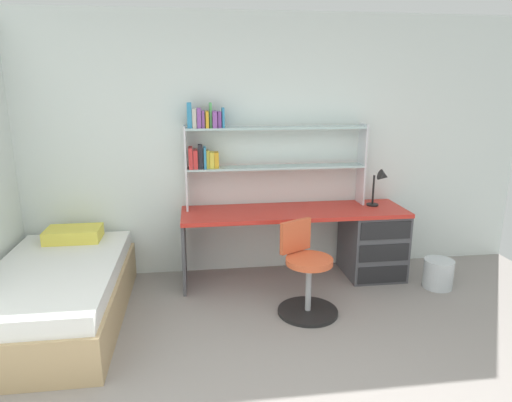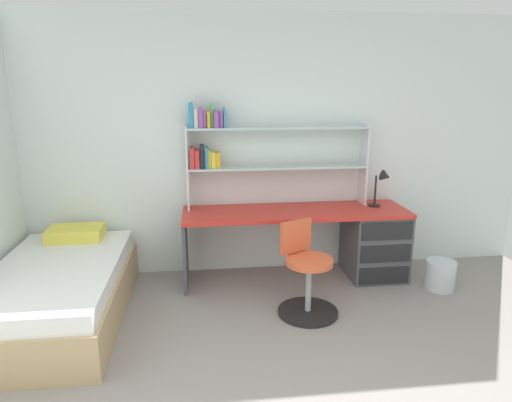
# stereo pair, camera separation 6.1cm
# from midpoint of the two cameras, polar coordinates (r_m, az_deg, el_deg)

# --- Properties ---
(room_shell) EXTENTS (5.70, 6.53, 2.61)m
(room_shell) POSITION_cam_midpoint_polar(r_m,az_deg,el_deg) (3.18, -18.57, 2.64)
(room_shell) COLOR silver
(room_shell) RESTS_ON ground_plane
(desk) EXTENTS (2.22, 0.62, 0.72)m
(desk) POSITION_cam_midpoint_polar(r_m,az_deg,el_deg) (4.70, 12.55, -4.60)
(desk) COLOR red
(desk) RESTS_ON ground_plane
(bookshelf_hutch) EXTENTS (1.81, 0.22, 1.04)m
(bookshelf_hutch) POSITION_cam_midpoint_polar(r_m,az_deg,el_deg) (4.44, -0.53, 6.87)
(bookshelf_hutch) COLOR silver
(bookshelf_hutch) RESTS_ON desk
(desk_lamp) EXTENTS (0.20, 0.17, 0.38)m
(desk_lamp) POSITION_cam_midpoint_polar(r_m,az_deg,el_deg) (4.69, 16.18, 2.30)
(desk_lamp) COLOR black
(desk_lamp) RESTS_ON desk
(swivel_chair) EXTENTS (0.52, 0.52, 0.80)m
(swivel_chair) POSITION_cam_midpoint_polar(r_m,az_deg,el_deg) (3.92, 6.85, -9.72)
(swivel_chair) COLOR black
(swivel_chair) RESTS_ON ground_plane
(bed_platform) EXTENTS (1.04, 1.83, 0.61)m
(bed_platform) POSITION_cam_midpoint_polar(r_m,az_deg,el_deg) (4.14, -23.36, -10.60)
(bed_platform) COLOR tan
(bed_platform) RESTS_ON ground_plane
(waste_bin) EXTENTS (0.28, 0.28, 0.28)m
(waste_bin) POSITION_cam_midpoint_polar(r_m,az_deg,el_deg) (4.76, 22.67, -8.65)
(waste_bin) COLOR silver
(waste_bin) RESTS_ON ground_plane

